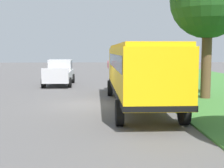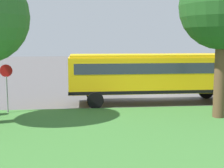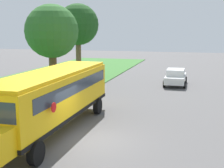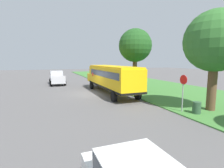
% 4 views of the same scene
% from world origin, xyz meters
% --- Properties ---
extents(ground_plane, '(120.00, 120.00, 0.00)m').
position_xyz_m(ground_plane, '(0.00, 0.00, 0.00)').
color(ground_plane, '#565454').
extents(grass_verge, '(12.00, 80.00, 0.08)m').
position_xyz_m(grass_verge, '(-10.00, 0.00, 0.04)').
color(grass_verge, '#3D7533').
rests_on(grass_verge, ground).
extents(school_bus, '(2.85, 12.42, 3.16)m').
position_xyz_m(school_bus, '(-2.48, 0.80, 1.92)').
color(school_bus, yellow).
rests_on(school_bus, ground).
extents(oak_tree_beside_bus, '(4.37, 4.37, 7.92)m').
position_xyz_m(oak_tree_beside_bus, '(-6.83, -1.39, 5.72)').
color(oak_tree_beside_bus, brown).
rests_on(oak_tree_beside_bus, ground).
extents(stop_sign, '(0.08, 0.68, 2.74)m').
position_xyz_m(stop_sign, '(-4.60, 9.65, 1.74)').
color(stop_sign, gray).
rests_on(stop_sign, ground).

